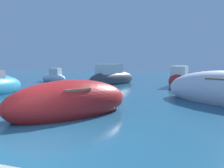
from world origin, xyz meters
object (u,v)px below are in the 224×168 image
(moored_boat_0, at_px, (70,102))
(moored_boat_5, at_px, (54,77))
(moored_boat_3, at_px, (180,79))
(moored_boat_6, at_px, (112,78))

(moored_boat_0, relative_size, moored_boat_5, 1.57)
(moored_boat_0, relative_size, moored_boat_3, 1.13)
(moored_boat_3, bearing_deg, moored_boat_6, 101.16)
(moored_boat_5, relative_size, moored_boat_6, 0.53)
(moored_boat_0, distance_m, moored_boat_5, 15.30)
(moored_boat_0, xyz_separation_m, moored_boat_5, (-8.64, 12.62, -0.09))
(moored_boat_3, distance_m, moored_boat_6, 5.96)
(moored_boat_3, xyz_separation_m, moored_boat_6, (-5.96, -0.10, 0.03))
(moored_boat_0, bearing_deg, moored_boat_3, -160.89)
(moored_boat_0, height_order, moored_boat_3, moored_boat_3)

